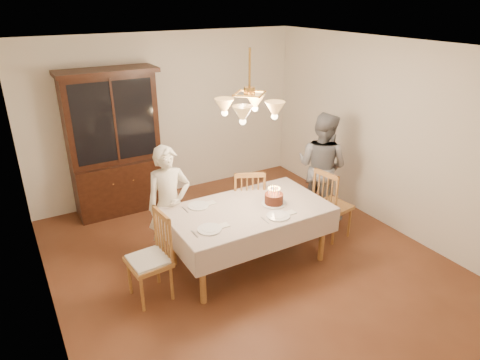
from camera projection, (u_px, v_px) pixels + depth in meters
ground at (248, 262)px, 5.40m from camera, size 5.00×5.00×0.00m
room_shell at (249, 143)px, 4.77m from camera, size 5.00×5.00×5.00m
dining_table at (248, 214)px, 5.12m from camera, size 1.90×1.10×0.76m
china_hutch at (115, 146)px, 6.33m from camera, size 1.38×0.54×2.16m
chair_far_side at (248, 206)px, 5.85m from camera, size 0.57×0.56×1.00m
chair_left_end at (149, 261)px, 4.61m from camera, size 0.45×0.47×1.00m
chair_right_end at (332, 207)px, 5.81m from camera, size 0.48×0.50×1.00m
elderly_woman at (169, 204)px, 5.21m from camera, size 0.58×0.41×1.49m
adult_in_grey at (322, 166)px, 6.21m from camera, size 0.86×0.95×1.60m
birthday_cake at (274, 199)px, 5.17m from camera, size 0.30×0.30×0.22m
place_setting_near_left at (211, 229)px, 4.63m from camera, size 0.42×0.27×0.02m
place_setting_near_right at (279, 216)px, 4.91m from camera, size 0.42×0.27×0.02m
place_setting_far_left at (199, 206)px, 5.14m from camera, size 0.40×0.26×0.02m
chandelier at (249, 108)px, 4.61m from camera, size 0.62×0.62×0.73m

